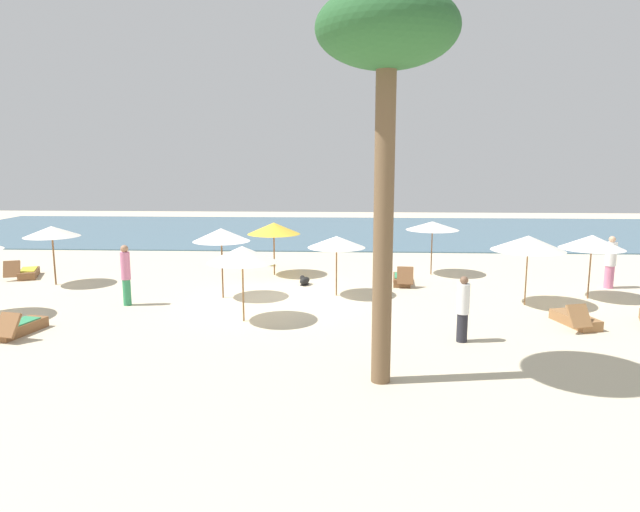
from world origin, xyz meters
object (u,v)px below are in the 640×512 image
(person_2, at_px, (126,274))
(umbrella_2, at_px, (337,242))
(umbrella_4, at_px, (592,242))
(palm_1, at_px, (387,46))
(umbrella_5, at_px, (528,243))
(person_1, at_px, (463,309))
(lounger_0, at_px, (575,319))
(umbrella_0, at_px, (221,235))
(lounger_4, at_px, (18,328))
(person_0, at_px, (610,262))
(umbrella_3, at_px, (432,226))
(lounger_2, at_px, (402,279))
(umbrella_6, at_px, (52,231))
(lounger_3, at_px, (27,273))
(umbrella_8, at_px, (242,254))
(umbrella_7, at_px, (274,228))
(dog, at_px, (304,280))
(surfboard, at_px, (254,263))

(person_2, bearing_deg, umbrella_2, 13.76)
(umbrella_4, distance_m, palm_1, 11.24)
(umbrella_5, bearing_deg, person_1, -125.82)
(umbrella_4, distance_m, lounger_0, 3.89)
(person_1, bearing_deg, umbrella_0, 148.75)
(palm_1, bearing_deg, lounger_4, 163.69)
(lounger_0, distance_m, person_0, 5.61)
(umbrella_3, distance_m, lounger_2, 2.83)
(umbrella_4, bearing_deg, palm_1, -134.37)
(lounger_4, height_order, person_1, person_1)
(umbrella_6, distance_m, lounger_0, 17.38)
(umbrella_4, height_order, person_0, umbrella_4)
(umbrella_3, bearing_deg, person_2, -152.58)
(person_0, bearing_deg, lounger_3, 177.91)
(umbrella_3, relative_size, umbrella_8, 0.98)
(umbrella_8, xyz_separation_m, lounger_3, (-9.37, 5.49, -1.73))
(umbrella_0, xyz_separation_m, umbrella_7, (1.21, 3.75, -0.24))
(lounger_3, height_order, lounger_4, lounger_3)
(umbrella_3, relative_size, umbrella_4, 1.00)
(lounger_3, bearing_deg, umbrella_8, -30.36)
(umbrella_3, bearing_deg, palm_1, -103.35)
(lounger_0, height_order, lounger_4, lounger_0)
(umbrella_0, xyz_separation_m, palm_1, (4.75, -6.85, 4.48))
(umbrella_8, distance_m, lounger_3, 11.00)
(umbrella_3, relative_size, person_2, 1.10)
(person_0, bearing_deg, umbrella_5, -145.32)
(umbrella_4, distance_m, lounger_4, 17.08)
(umbrella_3, xyz_separation_m, umbrella_6, (-13.82, -2.51, 0.01))
(umbrella_4, bearing_deg, person_0, 49.29)
(palm_1, bearing_deg, lounger_0, 37.08)
(umbrella_0, relative_size, lounger_3, 1.31)
(umbrella_2, height_order, person_1, umbrella_2)
(umbrella_2, distance_m, person_0, 9.72)
(umbrella_7, bearing_deg, lounger_3, -174.37)
(person_0, bearing_deg, lounger_2, 177.65)
(umbrella_5, relative_size, dog, 3.41)
(umbrella_3, distance_m, palm_1, 12.20)
(umbrella_2, bearing_deg, surfboard, 123.72)
(dog, bearing_deg, lounger_3, 175.73)
(person_1, height_order, person_2, person_2)
(umbrella_5, distance_m, lounger_3, 18.18)
(umbrella_8, relative_size, person_2, 1.13)
(lounger_3, bearing_deg, umbrella_0, -18.97)
(umbrella_3, relative_size, lounger_2, 1.25)
(umbrella_2, bearing_deg, umbrella_4, -0.10)
(umbrella_0, height_order, umbrella_3, umbrella_0)
(umbrella_4, relative_size, lounger_2, 1.25)
(lounger_2, relative_size, dog, 2.55)
(umbrella_3, relative_size, umbrella_5, 0.94)
(umbrella_0, xyz_separation_m, umbrella_2, (3.71, 0.47, -0.27))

